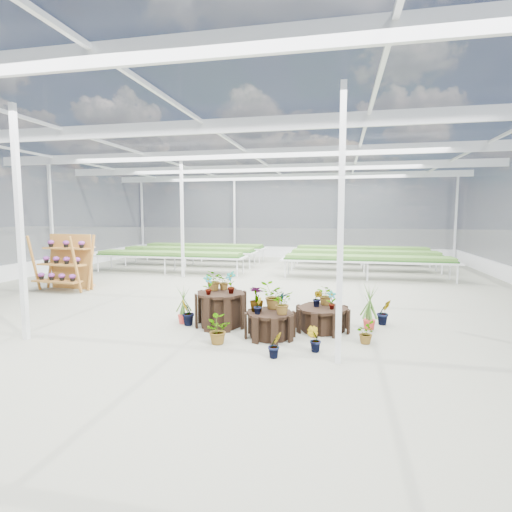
% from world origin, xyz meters
% --- Properties ---
extents(ground_plane, '(24.00, 24.00, 0.00)m').
position_xyz_m(ground_plane, '(0.00, 0.00, 0.00)').
color(ground_plane, gray).
rests_on(ground_plane, ground).
extents(greenhouse_shell, '(18.00, 24.00, 4.50)m').
position_xyz_m(greenhouse_shell, '(0.00, 0.00, 2.25)').
color(greenhouse_shell, white).
rests_on(greenhouse_shell, ground).
extents(steel_frame, '(18.00, 24.00, 4.50)m').
position_xyz_m(steel_frame, '(0.00, 0.00, 2.25)').
color(steel_frame, silver).
rests_on(steel_frame, ground).
extents(nursery_benches, '(16.00, 7.00, 0.84)m').
position_xyz_m(nursery_benches, '(0.00, 7.20, 0.42)').
color(nursery_benches, silver).
rests_on(nursery_benches, ground).
extents(plinth_tall, '(1.34, 1.34, 0.75)m').
position_xyz_m(plinth_tall, '(0.47, -2.29, 0.37)').
color(plinth_tall, black).
rests_on(plinth_tall, ground).
extents(plinth_mid, '(1.25, 1.25, 0.51)m').
position_xyz_m(plinth_mid, '(1.67, -2.89, 0.26)').
color(plinth_mid, black).
rests_on(plinth_mid, ground).
extents(plinth_low, '(1.34, 1.34, 0.50)m').
position_xyz_m(plinth_low, '(2.67, -2.19, 0.25)').
color(plinth_low, black).
rests_on(plinth_low, ground).
extents(shelf_rack, '(1.77, 1.04, 1.80)m').
position_xyz_m(shelf_rack, '(-5.67, 0.56, 0.90)').
color(shelf_rack, '#A56D2C').
rests_on(shelf_rack, ground).
extents(bird_table, '(0.48, 0.48, 1.57)m').
position_xyz_m(bird_table, '(-5.32, 1.37, 0.79)').
color(bird_table, tan).
rests_on(bird_table, ground).
extents(nursery_plants, '(4.80, 2.95, 1.23)m').
position_xyz_m(nursery_plants, '(1.50, -2.34, 0.54)').
color(nursery_plants, '#456E2B').
rests_on(nursery_plants, ground).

